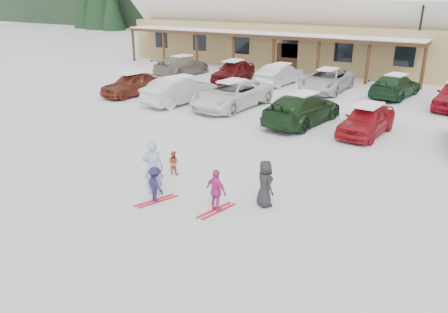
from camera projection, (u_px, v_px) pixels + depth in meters
The scene contains 20 objects.
ground at pixel (200, 193), 14.19m from camera, with size 160.00×160.00×0.00m, color white.
day_lodge at pixel (290, 17), 39.52m from camera, with size 29.12×12.50×10.38m.
lamp_post at pixel (420, 27), 30.34m from camera, with size 0.50×0.25×6.84m.
adult_skier at pixel (153, 168), 13.81m from camera, with size 0.66×0.43×1.81m, color #93ADD3.
toddler_red at pixel (173, 163), 15.50m from camera, with size 0.43×0.33×0.88m, color #BE4C36.
child_navy at pixel (155, 185), 13.41m from camera, with size 0.74×0.43×1.15m, color #1C1C45.
skis_child_navy at pixel (156, 201), 13.60m from camera, with size 0.20×1.40×0.03m, color red.
child_magenta at pixel (216, 191), 12.77m from camera, with size 0.78×0.32×1.33m, color #C53085.
skis_child_magenta at pixel (216, 211), 13.00m from camera, with size 0.20×1.40×0.03m, color red.
bystander_dark at pixel (265, 184), 13.09m from camera, with size 0.72×0.47×1.46m, color #232325.
parked_car_0 at pixel (133, 84), 27.29m from camera, with size 1.70×4.22×1.44m, color maroon.
parked_car_1 at pixel (180, 90), 25.25m from camera, with size 1.65×4.74×1.56m, color silver.
parked_car_2 at pixel (232, 94), 24.37m from camera, with size 2.53×5.48×1.52m, color white.
parked_car_3 at pixel (302, 109), 21.41m from camera, with size 2.12×5.21×1.51m, color #1A361A.
parked_car_4 at pixel (367, 120), 19.76m from camera, with size 1.64×4.07×1.39m, color #A71721.
parked_car_7 at pixel (182, 66), 33.91m from camera, with size 2.09×5.15×1.49m, color gray.
parked_car_8 at pixel (233, 71), 31.51m from camera, with size 1.79×4.45×1.52m, color #570E12.
parked_car_9 at pixel (280, 74), 30.45m from camera, with size 1.52×4.35×1.43m, color silver.
parked_car_10 at pixel (327, 80), 28.43m from camera, with size 2.41×5.23×1.45m, color silver.
parked_car_11 at pixel (395, 86), 26.86m from camera, with size 1.94×4.78×1.39m, color #173C1F.
Camera 1 is at (7.31, -10.59, 6.13)m, focal length 35.00 mm.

